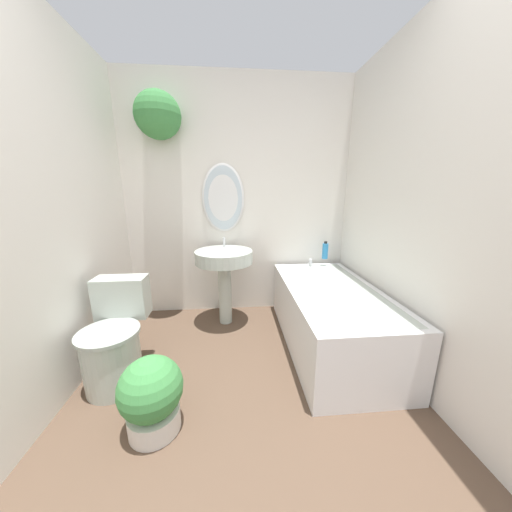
% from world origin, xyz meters
% --- Properties ---
extents(wall_back, '(2.40, 0.41, 2.40)m').
position_xyz_m(wall_back, '(-0.12, 2.35, 1.33)').
color(wall_back, silver).
rests_on(wall_back, ground_plane).
extents(wall_left, '(0.06, 2.47, 2.40)m').
position_xyz_m(wall_left, '(-1.17, 1.17, 1.20)').
color(wall_left, silver).
rests_on(wall_left, ground_plane).
extents(wall_right, '(0.06, 2.47, 2.40)m').
position_xyz_m(wall_right, '(1.17, 1.17, 1.20)').
color(wall_right, silver).
rests_on(wall_right, ground_plane).
extents(toilet, '(0.39, 0.54, 0.69)m').
position_xyz_m(toilet, '(-0.89, 1.27, 0.30)').
color(toilet, '#B2BCB2').
rests_on(toilet, ground_plane).
extents(pedestal_sink, '(0.55, 0.55, 0.85)m').
position_xyz_m(pedestal_sink, '(-0.15, 2.03, 0.60)').
color(pedestal_sink, '#B2BCB2').
rests_on(pedestal_sink, ground_plane).
extents(bathtub, '(0.74, 1.47, 0.60)m').
position_xyz_m(bathtub, '(0.75, 1.56, 0.27)').
color(bathtub, silver).
rests_on(bathtub, ground_plane).
extents(shampoo_bottle, '(0.06, 0.06, 0.19)m').
position_xyz_m(shampoo_bottle, '(0.91, 2.21, 0.68)').
color(shampoo_bottle, '#2D84C6').
rests_on(shampoo_bottle, bathtub).
extents(potted_plant, '(0.34, 0.34, 0.44)m').
position_xyz_m(potted_plant, '(-0.52, 0.84, 0.23)').
color(potted_plant, silver).
rests_on(potted_plant, ground_plane).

